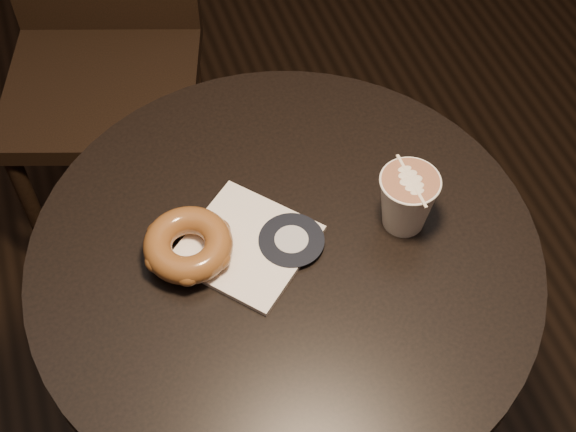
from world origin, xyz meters
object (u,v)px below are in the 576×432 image
at_px(chair, 98,17).
at_px(cafe_table, 285,322).
at_px(pastry_bag, 247,245).
at_px(doughnut, 188,245).
at_px(latte_cup, 407,201).

bearing_deg(chair, cafe_table, -61.57).
distance_m(pastry_bag, doughnut, 0.08).
relative_size(chair, pastry_bag, 6.33).
xyz_separation_m(pastry_bag, doughnut, (-0.08, 0.01, 0.02)).
height_order(doughnut, latte_cup, latte_cup).
relative_size(cafe_table, chair, 0.75).
relative_size(pastry_bag, doughnut, 1.33).
distance_m(chair, doughnut, 0.79).
bearing_deg(latte_cup, chair, 111.23).
relative_size(chair, latte_cup, 11.03).
xyz_separation_m(chair, pastry_bag, (0.09, -0.77, 0.19)).
distance_m(cafe_table, latte_cup, 0.30).
height_order(cafe_table, pastry_bag, pastry_bag).
bearing_deg(cafe_table, doughnut, 165.00).
bearing_deg(doughnut, cafe_table, -15.00).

